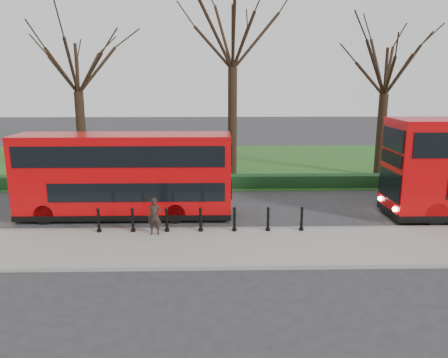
{
  "coord_description": "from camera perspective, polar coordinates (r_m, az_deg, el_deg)",
  "views": [
    {
      "loc": [
        0.8,
        -19.0,
        6.42
      ],
      "look_at": [
        1.23,
        0.5,
        2.0
      ],
      "focal_mm": 35.0,
      "sensor_mm": 36.0,
      "label": 1
    }
  ],
  "objects": [
    {
      "name": "tree_right",
      "position": [
        31.11,
        20.44,
        13.67
      ],
      "size": [
        6.46,
        6.46,
        10.1
      ],
      "color": "black",
      "rests_on": "ground"
    },
    {
      "name": "yellow_line_inner",
      "position": [
        19.6,
        -3.56,
        -6.36
      ],
      "size": [
        60.0,
        0.1,
        0.01
      ],
      "primitive_type": "cube",
      "color": "yellow",
      "rests_on": "ground"
    },
    {
      "name": "ground",
      "position": [
        20.08,
        -3.5,
        -5.91
      ],
      "size": [
        120.0,
        120.0,
        0.0
      ],
      "primitive_type": "plane",
      "color": "#28282B",
      "rests_on": "ground"
    },
    {
      "name": "tree_mid",
      "position": [
        29.2,
        1.16,
        18.93
      ],
      "size": [
        8.41,
        8.41,
        13.13
      ],
      "color": "black",
      "rests_on": "ground"
    },
    {
      "name": "pedestrian",
      "position": [
        18.33,
        -9.04,
        -4.84
      ],
      "size": [
        0.57,
        0.38,
        1.55
      ],
      "primitive_type": "imported",
      "rotation": [
        0.0,
        0.0,
        -0.01
      ],
      "color": "black",
      "rests_on": "pavement"
    },
    {
      "name": "hedge",
      "position": [
        26.51,
        -2.97,
        -0.37
      ],
      "size": [
        60.0,
        0.9,
        0.8
      ],
      "primitive_type": "cube",
      "color": "black",
      "rests_on": "ground"
    },
    {
      "name": "pavement",
      "position": [
        17.24,
        -3.88,
        -8.87
      ],
      "size": [
        60.0,
        4.0,
        0.15
      ],
      "primitive_type": "cube",
      "color": "gray",
      "rests_on": "ground"
    },
    {
      "name": "kerb",
      "position": [
        19.11,
        -3.62,
        -6.66
      ],
      "size": [
        60.0,
        0.25,
        0.16
      ],
      "primitive_type": "cube",
      "color": "slate",
      "rests_on": "ground"
    },
    {
      "name": "bollard_row",
      "position": [
        18.58,
        -3.07,
        -5.34
      ],
      "size": [
        8.75,
        0.15,
        1.0
      ],
      "color": "black",
      "rests_on": "pavement"
    },
    {
      "name": "grass_verge",
      "position": [
        34.61,
        -2.57,
        2.12
      ],
      "size": [
        60.0,
        18.0,
        0.06
      ],
      "primitive_type": "cube",
      "color": "#1C4E1A",
      "rests_on": "ground"
    },
    {
      "name": "yellow_line_outer",
      "position": [
        19.41,
        -3.58,
        -6.55
      ],
      "size": [
        60.0,
        0.1,
        0.01
      ],
      "primitive_type": "cube",
      "color": "yellow",
      "rests_on": "ground"
    },
    {
      "name": "bus_lead",
      "position": [
        21.1,
        -12.85,
        0.37
      ],
      "size": [
        10.01,
        2.3,
        3.98
      ],
      "color": "#B30608",
      "rests_on": "ground"
    },
    {
      "name": "tree_left",
      "position": [
        30.33,
        -18.73,
        14.23
      ],
      "size": [
        6.64,
        6.64,
        10.38
      ],
      "color": "black",
      "rests_on": "ground"
    }
  ]
}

